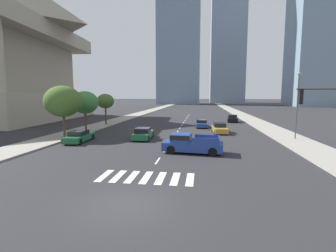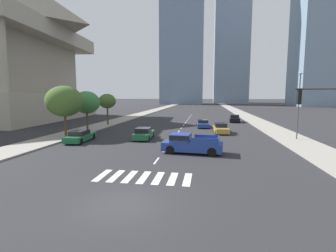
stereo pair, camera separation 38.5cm
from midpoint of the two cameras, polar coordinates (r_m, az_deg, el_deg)
ground_plane at (r=12.24m, az=-10.17°, el=-17.35°), size 800.00×800.00×0.00m
sidewalk_east at (r=42.13m, az=21.57°, el=-0.29°), size 4.00×260.00×0.15m
sidewalk_west at (r=44.35m, az=-15.11°, el=0.29°), size 4.00×260.00×0.15m
crosswalk_near at (r=15.77m, az=-5.71°, el=-11.62°), size 5.85×2.40×0.01m
lane_divider_center at (r=42.97m, az=2.97°, el=0.22°), size 0.14×50.00×0.01m
pickup_truck at (r=22.08m, az=4.55°, el=-4.06°), size 5.39×2.54×1.67m
sedan_black_0 at (r=49.53m, az=14.34°, el=1.63°), size 2.10×4.34×1.37m
sedan_green_1 at (r=29.02m, az=-19.99°, el=-2.27°), size 1.96×4.84×1.25m
sedan_gold_2 at (r=34.63m, az=11.40°, el=-0.53°), size 2.02×4.88×1.31m
sedan_blue_3 at (r=40.28m, az=7.36°, el=0.52°), size 2.19×4.61×1.20m
sedan_green_4 at (r=29.16m, az=-6.10°, el=-1.79°), size 2.02×4.46×1.33m
street_lamp_east at (r=31.45m, az=27.20°, el=5.14°), size 0.50×0.24×7.41m
street_tree_nearest at (r=31.92m, az=-23.23°, el=5.21°), size 4.29×4.29×6.04m
street_tree_second at (r=36.80m, az=-18.77°, el=5.11°), size 3.68×3.68×5.51m
street_tree_third at (r=43.62m, az=-14.39°, el=5.51°), size 2.90×2.90×5.21m
office_tower_left_skyline at (r=163.00m, az=2.59°, el=22.79°), size 25.04×23.88×100.27m
office_tower_center_skyline at (r=188.93m, az=13.37°, el=16.71°), size 23.29×22.17×83.53m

